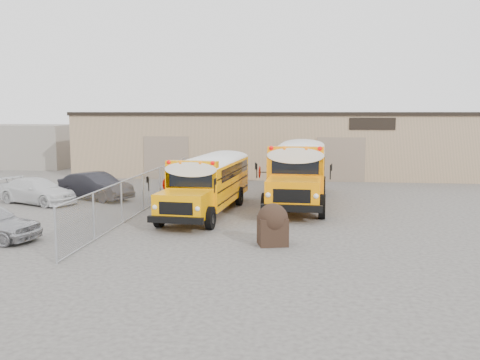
# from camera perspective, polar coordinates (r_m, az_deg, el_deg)

# --- Properties ---
(ground) EXTENTS (120.00, 120.00, 0.00)m
(ground) POSITION_cam_1_polar(r_m,az_deg,el_deg) (21.83, 2.64, -5.10)
(ground) COLOR #43403E
(ground) RESTS_ON ground
(warehouse) EXTENTS (30.20, 10.20, 4.67)m
(warehouse) POSITION_cam_1_polar(r_m,az_deg,el_deg) (41.36, 4.72, 4.05)
(warehouse) COLOR tan
(warehouse) RESTS_ON ground
(chainlink_fence) EXTENTS (0.07, 18.07, 1.81)m
(chainlink_fence) POSITION_cam_1_polar(r_m,az_deg,el_deg) (25.69, -10.31, -1.29)
(chainlink_fence) COLOR #999CA1
(chainlink_fence) RESTS_ON ground
(distant_building_left) EXTENTS (8.00, 6.00, 3.60)m
(distant_building_left) POSITION_cam_1_polar(r_m,az_deg,el_deg) (49.35, -21.69, 3.41)
(distant_building_left) COLOR gray
(distant_building_left) RESTS_ON ground
(school_bus_left) EXTENTS (3.17, 9.31, 2.68)m
(school_bus_left) POSITION_cam_1_polar(r_m,az_deg,el_deg) (30.48, -0.68, 1.38)
(school_bus_left) COLOR #FC9D02
(school_bus_left) RESTS_ON ground
(school_bus_right) EXTENTS (3.40, 10.79, 3.13)m
(school_bus_right) POSITION_cam_1_polar(r_m,az_deg,el_deg) (34.48, 6.79, 2.45)
(school_bus_right) COLOR #FF8F04
(school_bus_right) RESTS_ON ground
(tarp_bundle) EXTENTS (1.18, 1.11, 1.49)m
(tarp_bundle) POSITION_cam_1_polar(r_m,az_deg,el_deg) (18.92, 3.50, -4.68)
(tarp_bundle) COLOR black
(tarp_bundle) RESTS_ON ground
(car_white) EXTENTS (4.83, 3.33, 1.30)m
(car_white) POSITION_cam_1_polar(r_m,az_deg,el_deg) (29.35, -20.81, -1.09)
(car_white) COLOR silver
(car_white) RESTS_ON ground
(car_dark) EXTENTS (4.62, 3.29, 1.45)m
(car_dark) POSITION_cam_1_polar(r_m,az_deg,el_deg) (29.71, -15.16, -0.63)
(car_dark) COLOR black
(car_dark) RESTS_ON ground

